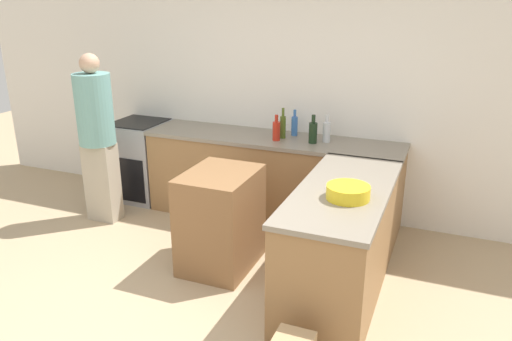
% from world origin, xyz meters
% --- Properties ---
extents(ground_plane, '(14.00, 14.00, 0.00)m').
position_xyz_m(ground_plane, '(0.00, 0.00, 0.00)').
color(ground_plane, tan).
extents(wall_back, '(8.00, 0.06, 2.70)m').
position_xyz_m(wall_back, '(0.00, 2.42, 1.35)').
color(wall_back, white).
rests_on(wall_back, ground_plane).
extents(counter_back, '(2.73, 0.67, 0.92)m').
position_xyz_m(counter_back, '(0.00, 2.07, 0.46)').
color(counter_back, olive).
rests_on(counter_back, ground_plane).
extents(counter_peninsula, '(0.69, 1.69, 0.92)m').
position_xyz_m(counter_peninsula, '(1.02, 0.92, 0.46)').
color(counter_peninsula, olive).
rests_on(counter_peninsula, ground_plane).
extents(range_oven, '(0.60, 0.65, 0.93)m').
position_xyz_m(range_oven, '(-1.67, 2.07, 0.46)').
color(range_oven, '#99999E').
rests_on(range_oven, ground_plane).
extents(island_table, '(0.58, 0.73, 0.89)m').
position_xyz_m(island_table, '(-0.07, 0.96, 0.44)').
color(island_table, brown).
rests_on(island_table, ground_plane).
extents(mixing_bowl, '(0.32, 0.32, 0.10)m').
position_xyz_m(mixing_bowl, '(1.09, 0.73, 0.97)').
color(mixing_bowl, yellow).
rests_on(mixing_bowl, counter_peninsula).
extents(olive_oil_bottle, '(0.06, 0.06, 0.32)m').
position_xyz_m(olive_oil_bottle, '(0.11, 2.09, 1.04)').
color(olive_oil_bottle, '#475B1E').
rests_on(olive_oil_bottle, counter_back).
extents(hot_sauce_bottle, '(0.08, 0.08, 0.27)m').
position_xyz_m(hot_sauce_bottle, '(0.08, 1.98, 1.02)').
color(hot_sauce_bottle, red).
rests_on(hot_sauce_bottle, counter_back).
extents(water_bottle_blue, '(0.07, 0.07, 0.28)m').
position_xyz_m(water_bottle_blue, '(0.19, 2.23, 1.03)').
color(water_bottle_blue, '#386BB7').
rests_on(water_bottle_blue, counter_back).
extents(vinegar_bottle_clear, '(0.08, 0.08, 0.28)m').
position_xyz_m(vinegar_bottle_clear, '(0.57, 2.12, 1.03)').
color(vinegar_bottle_clear, silver).
rests_on(vinegar_bottle_clear, counter_back).
extents(wine_bottle_dark, '(0.08, 0.08, 0.29)m').
position_xyz_m(wine_bottle_dark, '(0.45, 2.03, 1.03)').
color(wine_bottle_dark, black).
rests_on(wine_bottle_dark, counter_back).
extents(person_by_range, '(0.37, 0.37, 1.78)m').
position_xyz_m(person_by_range, '(-1.68, 1.37, 0.96)').
color(person_by_range, '#ADA38E').
rests_on(person_by_range, ground_plane).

